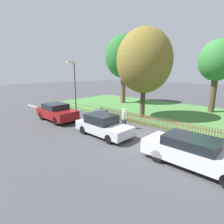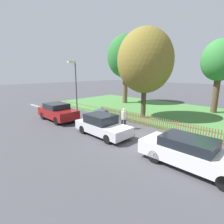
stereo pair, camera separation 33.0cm
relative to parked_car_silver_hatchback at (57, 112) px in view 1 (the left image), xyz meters
name	(u,v)px [view 1 (the left image)]	position (x,y,z in m)	size (l,w,h in m)	color
ground_plane	(137,139)	(7.58, 1.14, -0.76)	(120.00, 120.00, 0.00)	#424247
kerb_stone	(138,137)	(7.58, 1.24, -0.70)	(33.28, 0.20, 0.12)	#9E998E
grass_strip	(187,115)	(7.58, 9.78, -0.75)	(33.28, 11.84, 0.01)	#477F3D
park_fence	(158,123)	(7.58, 3.87, -0.32)	(33.28, 0.05, 0.88)	brown
parked_car_silver_hatchback	(57,112)	(0.00, 0.00, 0.00)	(4.04, 1.87, 1.46)	maroon
parked_car_black_saloon	(103,125)	(5.54, 0.13, -0.06)	(3.96, 1.71, 1.41)	#BCBCC1
parked_car_navy_estate	(194,152)	(11.30, 0.08, -0.06)	(4.61, 1.73, 1.35)	silver
covered_motorcycle	(101,115)	(3.45, 1.96, -0.05)	(2.07, 0.81, 1.18)	black
tree_nearest_kerb	(123,57)	(-1.55, 10.91, 5.26)	(4.76, 4.76, 8.82)	brown
tree_behind_motorcycle	(144,61)	(4.83, 5.90, 4.26)	(4.82, 4.82, 7.81)	#473828
tree_mid_park	(217,61)	(8.92, 12.71, 4.39)	(3.51, 3.51, 7.26)	brown
pedestrian_by_lamp	(124,117)	(5.77, 2.05, 0.13)	(0.44, 0.44, 1.58)	#2D3351
street_lamp	(74,82)	(0.05, 1.88, 2.48)	(0.20, 0.79, 5.06)	#47474C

